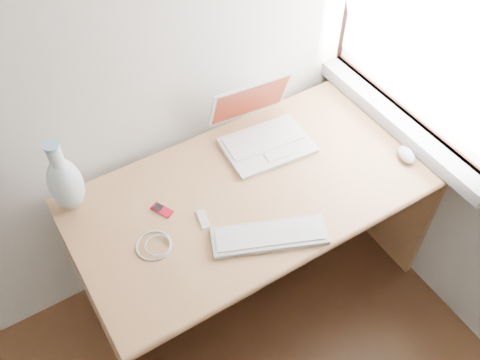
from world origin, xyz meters
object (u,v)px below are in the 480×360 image
external_keyboard (270,236)px  vase (65,182)px  laptop (261,131)px  desk (245,206)px

external_keyboard → vase: (-0.53, 0.50, 0.12)m
laptop → external_keyboard: size_ratio=0.87×
vase → desk: bearing=-16.9°
desk → laptop: laptop is taller
desk → laptop: (0.15, 0.11, 0.27)m
external_keyboard → laptop: bearing=83.2°
laptop → vase: 0.78m
laptop → vase: vase is taller
desk → vase: bearing=163.1°
external_keyboard → vase: size_ratio=1.33×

